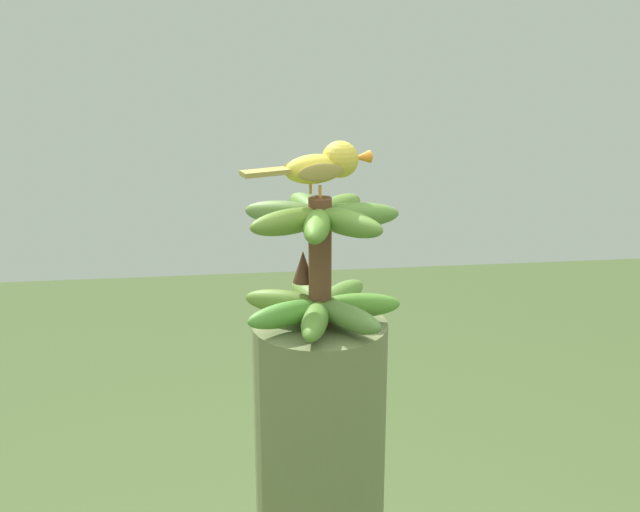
# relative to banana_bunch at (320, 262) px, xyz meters

# --- Properties ---
(banana_bunch) EXTENTS (0.28, 0.27, 0.22)m
(banana_bunch) POSITION_rel_banana_bunch_xyz_m (0.00, 0.00, 0.00)
(banana_bunch) COLOR brown
(banana_bunch) RESTS_ON banana_tree
(perched_bird) EXTENTS (0.10, 0.22, 0.09)m
(perched_bird) POSITION_rel_banana_bunch_xyz_m (-0.02, 0.01, 0.16)
(perched_bird) COLOR #C68933
(perched_bird) RESTS_ON banana_bunch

